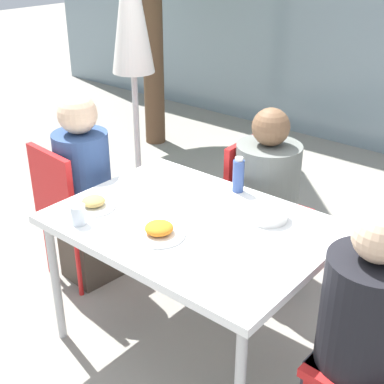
{
  "coord_description": "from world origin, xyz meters",
  "views": [
    {
      "loc": [
        1.39,
        -1.67,
        1.98
      ],
      "look_at": [
        0.0,
        0.0,
        0.9
      ],
      "focal_mm": 50.0,
      "sensor_mm": 36.0,
      "label": 1
    }
  ],
  "objects_px": {
    "person_right": "(361,346)",
    "person_far": "(265,207)",
    "person_left": "(85,195)",
    "salad_bowl": "(268,213)",
    "closed_umbrella": "(131,20)",
    "drinking_cup": "(78,215)",
    "chair_left": "(70,204)",
    "chair_far": "(258,200)",
    "chair_right": "(382,344)",
    "bottle": "(238,175)"
  },
  "relations": [
    {
      "from": "chair_right",
      "to": "bottle",
      "type": "distance_m",
      "value": 1.07
    },
    {
      "from": "closed_umbrella",
      "to": "drinking_cup",
      "type": "distance_m",
      "value": 1.72
    },
    {
      "from": "person_far",
      "to": "person_right",
      "type": "bearing_deg",
      "value": 47.81
    },
    {
      "from": "chair_far",
      "to": "person_far",
      "type": "bearing_deg",
      "value": 58.0
    },
    {
      "from": "chair_left",
      "to": "closed_umbrella",
      "type": "distance_m",
      "value": 1.36
    },
    {
      "from": "chair_far",
      "to": "bottle",
      "type": "height_order",
      "value": "bottle"
    },
    {
      "from": "closed_umbrella",
      "to": "chair_far",
      "type": "bearing_deg",
      "value": -9.01
    },
    {
      "from": "person_far",
      "to": "bottle",
      "type": "bearing_deg",
      "value": 0.2
    },
    {
      "from": "person_left",
      "to": "person_right",
      "type": "xyz_separation_m",
      "value": [
        1.77,
        -0.12,
        -0.04
      ]
    },
    {
      "from": "person_left",
      "to": "salad_bowl",
      "type": "relative_size",
      "value": 6.27
    },
    {
      "from": "person_right",
      "to": "bottle",
      "type": "xyz_separation_m",
      "value": [
        -0.9,
        0.44,
        0.31
      ]
    },
    {
      "from": "chair_right",
      "to": "drinking_cup",
      "type": "xyz_separation_m",
      "value": [
        -1.32,
        -0.39,
        0.28
      ]
    },
    {
      "from": "person_right",
      "to": "person_far",
      "type": "bearing_deg",
      "value": -36.63
    },
    {
      "from": "chair_right",
      "to": "person_far",
      "type": "height_order",
      "value": "person_far"
    },
    {
      "from": "person_left",
      "to": "person_far",
      "type": "height_order",
      "value": "person_left"
    },
    {
      "from": "person_left",
      "to": "bottle",
      "type": "height_order",
      "value": "person_left"
    },
    {
      "from": "person_right",
      "to": "salad_bowl",
      "type": "xyz_separation_m",
      "value": [
        -0.62,
        0.28,
        0.25
      ]
    },
    {
      "from": "person_right",
      "to": "drinking_cup",
      "type": "height_order",
      "value": "person_right"
    },
    {
      "from": "chair_left",
      "to": "person_right",
      "type": "relative_size",
      "value": 0.78
    },
    {
      "from": "person_far",
      "to": "bottle",
      "type": "distance_m",
      "value": 0.45
    },
    {
      "from": "chair_right",
      "to": "drinking_cup",
      "type": "bearing_deg",
      "value": 19.24
    },
    {
      "from": "person_left",
      "to": "chair_far",
      "type": "bearing_deg",
      "value": 46.64
    },
    {
      "from": "chair_left",
      "to": "person_right",
      "type": "distance_m",
      "value": 1.82
    },
    {
      "from": "person_right",
      "to": "drinking_cup",
      "type": "distance_m",
      "value": 1.33
    },
    {
      "from": "person_left",
      "to": "person_far",
      "type": "bearing_deg",
      "value": 41.81
    },
    {
      "from": "drinking_cup",
      "to": "person_far",
      "type": "bearing_deg",
      "value": 71.85
    },
    {
      "from": "person_left",
      "to": "drinking_cup",
      "type": "distance_m",
      "value": 0.7
    },
    {
      "from": "person_right",
      "to": "bottle",
      "type": "height_order",
      "value": "person_right"
    },
    {
      "from": "chair_right",
      "to": "bottle",
      "type": "xyz_separation_m",
      "value": [
        -0.95,
        0.36,
        0.32
      ]
    },
    {
      "from": "chair_right",
      "to": "closed_umbrella",
      "type": "distance_m",
      "value": 2.6
    },
    {
      "from": "closed_umbrella",
      "to": "drinking_cup",
      "type": "height_order",
      "value": "closed_umbrella"
    },
    {
      "from": "person_far",
      "to": "closed_umbrella",
      "type": "bearing_deg",
      "value": -103.24
    },
    {
      "from": "person_far",
      "to": "closed_umbrella",
      "type": "distance_m",
      "value": 1.59
    },
    {
      "from": "chair_far",
      "to": "closed_umbrella",
      "type": "bearing_deg",
      "value": -101.82
    },
    {
      "from": "person_left",
      "to": "bottle",
      "type": "distance_m",
      "value": 0.96
    },
    {
      "from": "person_right",
      "to": "chair_left",
      "type": "bearing_deg",
      "value": 1.29
    },
    {
      "from": "chair_far",
      "to": "person_far",
      "type": "distance_m",
      "value": 0.09
    },
    {
      "from": "bottle",
      "to": "drinking_cup",
      "type": "bearing_deg",
      "value": -116.03
    },
    {
      "from": "bottle",
      "to": "salad_bowl",
      "type": "relative_size",
      "value": 1.01
    },
    {
      "from": "person_right",
      "to": "chair_far",
      "type": "relative_size",
      "value": 1.28
    },
    {
      "from": "person_left",
      "to": "closed_umbrella",
      "type": "xyz_separation_m",
      "value": [
        -0.44,
        0.87,
        0.85
      ]
    },
    {
      "from": "person_right",
      "to": "person_far",
      "type": "distance_m",
      "value": 1.19
    },
    {
      "from": "chair_right",
      "to": "salad_bowl",
      "type": "height_order",
      "value": "chair_right"
    },
    {
      "from": "chair_right",
      "to": "person_far",
      "type": "xyz_separation_m",
      "value": [
        -0.97,
        0.68,
        -0.0
      ]
    },
    {
      "from": "bottle",
      "to": "chair_left",
      "type": "bearing_deg",
      "value": -157.05
    },
    {
      "from": "person_far",
      "to": "closed_umbrella",
      "type": "height_order",
      "value": "closed_umbrella"
    },
    {
      "from": "person_left",
      "to": "salad_bowl",
      "type": "height_order",
      "value": "person_left"
    },
    {
      "from": "person_far",
      "to": "bottle",
      "type": "relative_size",
      "value": 5.88
    },
    {
      "from": "drinking_cup",
      "to": "salad_bowl",
      "type": "distance_m",
      "value": 0.88
    },
    {
      "from": "person_far",
      "to": "person_left",
      "type": "bearing_deg",
      "value": -56.13
    }
  ]
}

